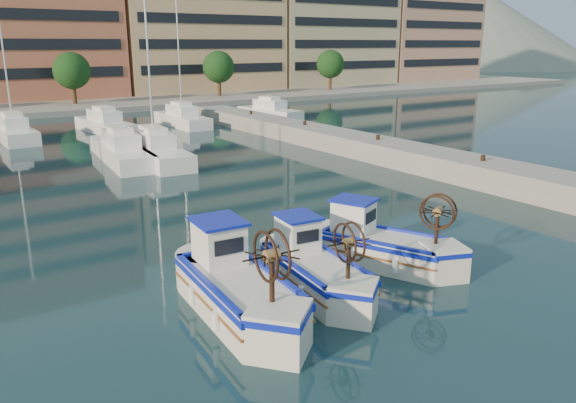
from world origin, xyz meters
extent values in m
plane|color=#18333F|center=(0.00, 0.00, 0.00)|extent=(300.00, 300.00, 0.00)
cube|color=gray|center=(13.00, 8.00, 0.60)|extent=(3.00, 60.00, 1.20)
cube|color=gray|center=(0.00, 67.00, 0.30)|extent=(180.00, 40.00, 0.60)
cube|color=tan|center=(24.00, 65.00, 11.60)|extent=(23.00, 14.00, 22.00)
cube|color=black|center=(24.00, 58.00, 11.60)|extent=(21.16, 0.12, 19.80)
cube|color=tan|center=(47.00, 65.00, 12.60)|extent=(22.00, 14.00, 24.00)
cube|color=black|center=(47.00, 58.00, 12.60)|extent=(20.24, 0.12, 21.60)
cube|color=tan|center=(69.00, 65.00, 12.10)|extent=(21.00, 14.00, 23.00)
cube|color=black|center=(69.00, 58.00, 12.10)|extent=(19.32, 0.12, 20.70)
cylinder|color=#3F2B19|center=(4.00, 53.50, 1.50)|extent=(0.50, 0.50, 3.00)
sphere|color=#184217|center=(4.00, 53.50, 4.20)|extent=(4.00, 4.00, 4.00)
cylinder|color=#3F2B19|center=(22.00, 53.50, 1.50)|extent=(0.50, 0.50, 3.00)
sphere|color=#184217|center=(22.00, 53.50, 4.20)|extent=(4.00, 4.00, 4.00)
cylinder|color=#3F2B19|center=(40.00, 53.50, 1.50)|extent=(0.50, 0.50, 3.00)
sphere|color=#184217|center=(40.00, 53.50, 4.20)|extent=(4.00, 4.00, 4.00)
cone|color=slate|center=(140.00, 110.00, 0.00)|extent=(160.00, 160.00, 50.00)
cube|color=white|center=(-0.86, 22.23, 0.50)|extent=(3.17, 9.68, 1.00)
cube|color=white|center=(0.90, 21.24, 0.50)|extent=(2.94, 9.63, 1.00)
cylinder|color=silver|center=(0.90, 21.24, 6.00)|extent=(0.12, 0.12, 11.00)
cube|color=white|center=(-5.16, 34.31, 0.50)|extent=(2.42, 7.81, 1.00)
cylinder|color=silver|center=(-5.16, 34.31, 6.00)|extent=(0.12, 0.12, 11.00)
cube|color=white|center=(1.72, 34.46, 0.50)|extent=(2.86, 8.46, 1.00)
cube|color=white|center=(8.54, 34.50, 0.50)|extent=(2.20, 7.94, 1.00)
cylinder|color=silver|center=(8.54, 34.50, 6.00)|extent=(0.12, 0.12, 11.00)
cube|color=white|center=(17.64, 34.36, 0.50)|extent=(3.27, 7.70, 1.00)
cube|color=silver|center=(-4.87, -0.02, 0.56)|extent=(2.24, 4.59, 1.11)
cube|color=#0D1CAC|center=(-4.87, -0.02, 0.98)|extent=(2.31, 4.72, 0.17)
cube|color=blue|center=(-4.87, -0.02, 0.91)|extent=(1.79, 4.11, 0.06)
cube|color=white|center=(-4.77, 1.25, 1.70)|extent=(1.27, 1.46, 1.17)
cube|color=#0D1CAC|center=(-4.77, 1.25, 2.33)|extent=(1.44, 1.63, 0.08)
cylinder|color=#331E14|center=(-5.01, -1.92, 1.73)|extent=(0.13, 0.13, 1.23)
cylinder|color=brown|center=(-5.01, -1.92, 2.39)|extent=(0.36, 0.32, 0.30)
torus|color=#331E14|center=(-5.17, -1.91, 2.39)|extent=(0.17, 1.24, 1.24)
torus|color=#331E14|center=(-4.85, -1.93, 2.39)|extent=(0.17, 1.24, 1.24)
cube|color=silver|center=(-2.24, 0.06, 0.49)|extent=(2.07, 4.05, 0.97)
cube|color=#0D1CAC|center=(-2.24, 0.06, 0.86)|extent=(2.14, 4.17, 0.15)
cube|color=blue|center=(-2.24, 0.06, 0.80)|extent=(1.67, 3.62, 0.06)
cube|color=white|center=(-2.13, 1.16, 1.48)|extent=(1.14, 1.31, 1.02)
cube|color=#0D1CAC|center=(-2.13, 1.16, 2.04)|extent=(1.30, 1.46, 0.07)
cylinder|color=#331E14|center=(-2.42, -1.60, 1.51)|extent=(0.11, 0.11, 1.08)
cylinder|color=brown|center=(-2.42, -1.60, 2.09)|extent=(0.32, 0.29, 0.26)
torus|color=#331E14|center=(-2.56, -1.59, 2.09)|extent=(0.18, 1.09, 1.08)
torus|color=#331E14|center=(-2.28, -1.62, 2.09)|extent=(0.18, 1.09, 1.08)
cube|color=silver|center=(0.85, 0.47, 0.50)|extent=(3.18, 4.32, 0.99)
cube|color=#0D1CAC|center=(0.85, 0.47, 0.87)|extent=(3.28, 4.45, 0.15)
cube|color=blue|center=(0.85, 0.47, 0.81)|extent=(2.68, 3.80, 0.06)
cube|color=white|center=(0.39, 1.50, 1.51)|extent=(1.45, 1.55, 1.04)
cube|color=#0D1CAC|center=(0.39, 1.50, 2.08)|extent=(1.64, 1.74, 0.08)
cylinder|color=#331E14|center=(1.55, -1.08, 1.54)|extent=(0.11, 0.11, 1.10)
cylinder|color=brown|center=(1.55, -1.08, 2.13)|extent=(0.38, 0.37, 0.26)
torus|color=#331E14|center=(1.42, -1.14, 2.13)|extent=(0.51, 1.04, 1.11)
torus|color=#331E14|center=(1.68, -1.03, 2.13)|extent=(0.51, 1.04, 1.11)
camera|label=1|loc=(-11.44, -12.18, 7.10)|focal=35.00mm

